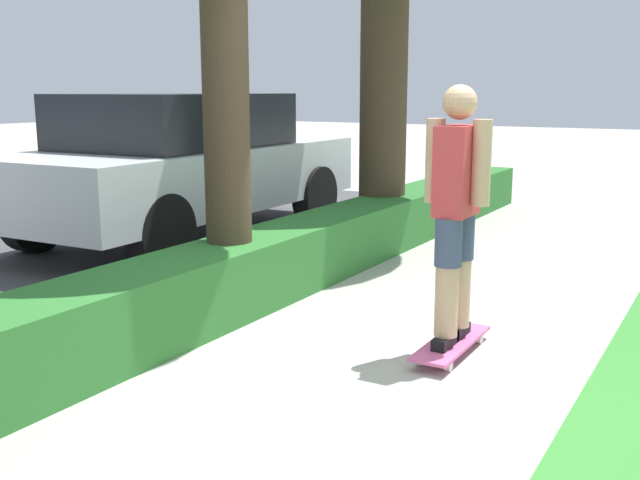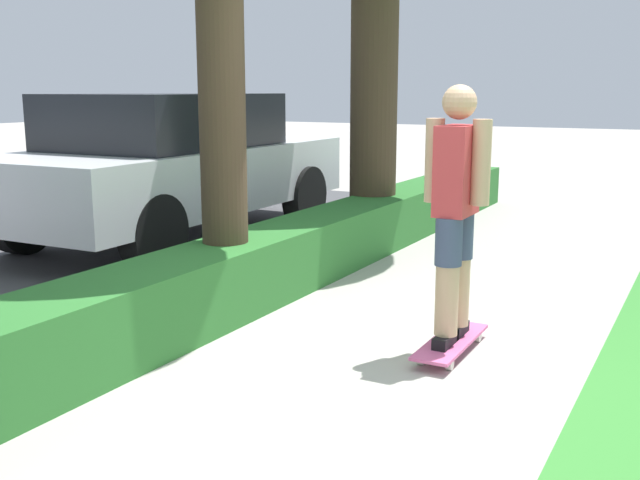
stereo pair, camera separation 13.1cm
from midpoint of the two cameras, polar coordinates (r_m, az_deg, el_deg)
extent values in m
plane|color=#ADA89E|center=(4.42, 6.25, -10.45)|extent=(60.00, 60.00, 0.00)
cube|color=#2D702D|center=(5.15, -10.25, -4.33)|extent=(14.18, 0.60, 0.52)
cube|color=#DB5B93|center=(4.83, 10.73, -7.70)|extent=(0.85, 0.24, 0.02)
cylinder|color=silver|center=(5.08, 12.77, -7.33)|extent=(0.06, 0.04, 0.06)
cylinder|color=silver|center=(5.13, 10.84, -7.06)|extent=(0.06, 0.04, 0.06)
cylinder|color=silver|center=(4.57, 10.58, -9.43)|extent=(0.06, 0.04, 0.06)
cylinder|color=silver|center=(4.62, 8.45, -9.08)|extent=(0.06, 0.04, 0.06)
cube|color=black|center=(4.72, 10.30, -7.58)|extent=(0.26, 0.09, 0.07)
cylinder|color=tan|center=(4.61, 10.48, -2.85)|extent=(0.14, 0.14, 0.73)
cylinder|color=#3D4766|center=(4.56, 10.58, -0.16)|extent=(0.17, 0.17, 0.29)
cube|color=black|center=(4.92, 11.19, -6.82)|extent=(0.26, 0.09, 0.07)
cylinder|color=tan|center=(4.81, 11.37, -2.27)|extent=(0.14, 0.14, 0.73)
cylinder|color=#3D4766|center=(4.77, 11.47, 0.30)|extent=(0.17, 0.17, 0.29)
cube|color=#C6383D|center=(4.60, 11.23, 5.19)|extent=(0.35, 0.19, 0.54)
cylinder|color=tan|center=(4.55, 13.01, 5.74)|extent=(0.11, 0.11, 0.51)
cylinder|color=tan|center=(4.64, 9.55, 5.98)|extent=(0.11, 0.11, 0.51)
sphere|color=tan|center=(4.58, 11.43, 10.26)|extent=(0.21, 0.21, 0.21)
cylinder|color=#423323|center=(5.54, -6.47, 9.20)|extent=(0.34, 0.34, 2.87)
cylinder|color=#423323|center=(8.10, 5.33, 11.17)|extent=(0.50, 0.50, 3.23)
cube|color=silver|center=(8.48, -9.76, 4.84)|extent=(4.51, 1.95, 0.66)
cube|color=black|center=(8.33, -10.50, 8.95)|extent=(2.35, 1.69, 0.57)
cylinder|color=black|center=(9.17, 0.04, 3.39)|extent=(0.73, 0.22, 0.73)
cylinder|color=black|center=(10.13, -8.47, 4.03)|extent=(0.73, 0.22, 0.73)
cylinder|color=black|center=(6.93, -11.45, 0.55)|extent=(0.73, 0.22, 0.73)
cylinder|color=black|center=(8.16, -20.60, 1.66)|extent=(0.73, 0.22, 0.73)
camera|label=1|loc=(0.07, 90.80, -0.16)|focal=42.00mm
camera|label=2|loc=(0.07, -89.20, 0.16)|focal=42.00mm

